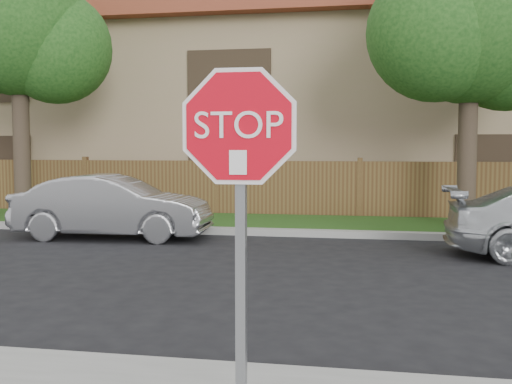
# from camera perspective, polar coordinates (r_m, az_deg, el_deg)

# --- Properties ---
(ground) EXTENTS (90.00, 90.00, 0.00)m
(ground) POSITION_cam_1_polar(r_m,az_deg,el_deg) (5.50, 8.97, -17.29)
(ground) COLOR black
(ground) RESTS_ON ground
(far_curb) EXTENTS (70.00, 0.30, 0.15)m
(far_curb) POSITION_cam_1_polar(r_m,az_deg,el_deg) (13.41, 9.72, -4.00)
(far_curb) COLOR gray
(far_curb) RESTS_ON ground
(grass_strip) EXTENTS (70.00, 3.00, 0.12)m
(grass_strip) POSITION_cam_1_polar(r_m,az_deg,el_deg) (15.04, 9.77, -3.14)
(grass_strip) COLOR #1E4714
(grass_strip) RESTS_ON ground
(fence) EXTENTS (70.00, 0.12, 1.60)m
(fence) POSITION_cam_1_polar(r_m,az_deg,el_deg) (16.56, 9.84, 0.13)
(fence) COLOR #50331C
(fence) RESTS_ON ground
(apartment_building) EXTENTS (35.20, 9.20, 7.20)m
(apartment_building) POSITION_cam_1_polar(r_m,az_deg,el_deg) (22.16, 10.03, 8.27)
(apartment_building) COLOR #9D8861
(apartment_building) RESTS_ON ground
(tree_left) EXTENTS (4.80, 3.90, 7.78)m
(tree_left) POSITION_cam_1_polar(r_m,az_deg,el_deg) (17.55, -21.90, 14.62)
(tree_left) COLOR #382B21
(tree_left) RESTS_ON ground
(tree_mid) EXTENTS (4.80, 3.90, 7.35)m
(tree_mid) POSITION_cam_1_polar(r_m,az_deg,el_deg) (15.15, 19.92, 15.01)
(tree_mid) COLOR #382B21
(tree_mid) RESTS_ON ground
(stop_sign) EXTENTS (1.01, 0.13, 2.55)m
(stop_sign) POSITION_cam_1_polar(r_m,az_deg,el_deg) (3.71, -1.58, 1.31)
(stop_sign) COLOR gray
(stop_sign) RESTS_ON sidewalk_near
(sedan_left) EXTENTS (4.27, 1.66, 1.39)m
(sedan_left) POSITION_cam_1_polar(r_m,az_deg,el_deg) (13.44, -13.49, -1.38)
(sedan_left) COLOR #9D9DA1
(sedan_left) RESTS_ON ground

